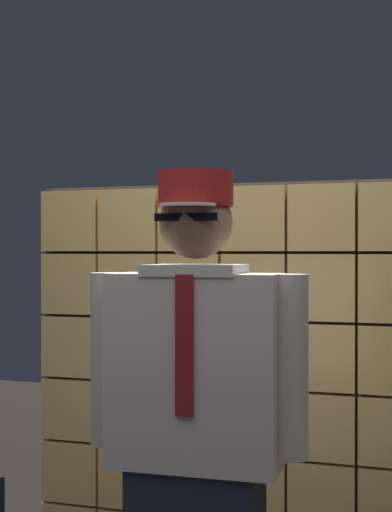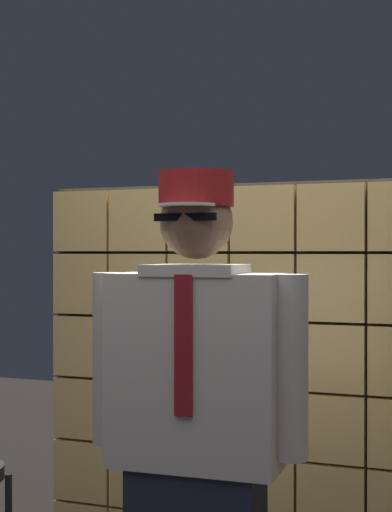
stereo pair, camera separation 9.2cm
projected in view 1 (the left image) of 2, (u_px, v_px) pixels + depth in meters
glass_block_wall at (255, 388)px, 3.52m from camera, size 2.19×0.10×1.88m
standing_person at (196, 443)px, 2.44m from camera, size 0.72×0.31×1.79m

